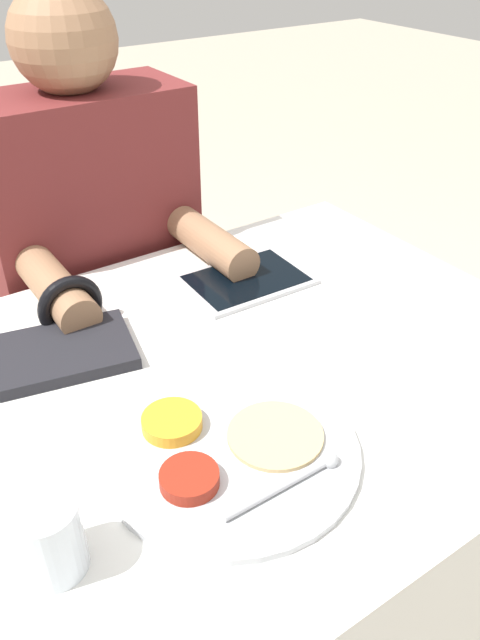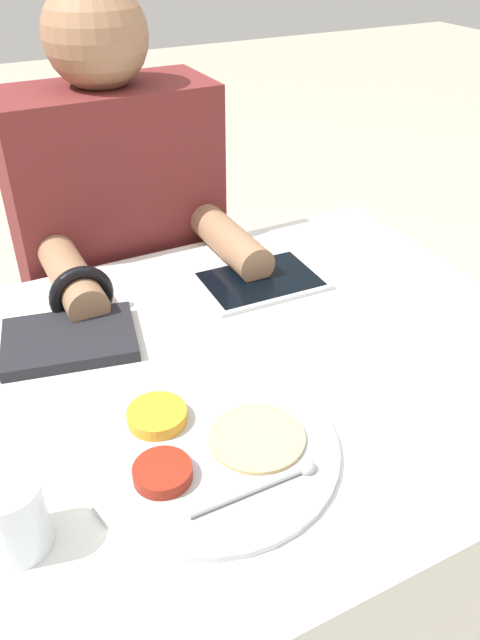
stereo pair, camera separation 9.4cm
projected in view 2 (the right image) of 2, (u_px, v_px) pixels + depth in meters
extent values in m
plane|color=#B2A893|center=(231.00, 629.00, 1.34)|extent=(12.00, 12.00, 0.00)
cube|color=silver|center=(230.00, 522.00, 1.14)|extent=(1.06, 0.80, 0.72)
cylinder|color=#B7BABF|center=(211.00, 448.00, 0.80)|extent=(0.33, 0.33, 0.01)
cylinder|color=gold|center=(157.00, 416.00, 0.83)|extent=(0.08, 0.08, 0.02)
cylinder|color=maroon|center=(163.00, 472.00, 0.74)|extent=(0.07, 0.07, 0.02)
cylinder|color=tan|center=(257.00, 437.00, 0.80)|extent=(0.13, 0.13, 0.01)
cylinder|color=#B7BABF|center=(250.00, 490.00, 0.73)|extent=(0.16, 0.01, 0.01)
sphere|color=#B7BABF|center=(306.00, 467.00, 0.76)|extent=(0.02, 0.02, 0.02)
cube|color=silver|center=(70.00, 343.00, 0.99)|extent=(0.23, 0.18, 0.01)
cube|color=black|center=(70.00, 340.00, 0.98)|extent=(0.23, 0.19, 0.02)
cube|color=#B7B7BC|center=(260.00, 281.00, 1.15)|extent=(0.23, 0.17, 0.01)
cube|color=black|center=(260.00, 279.00, 1.15)|extent=(0.21, 0.15, 0.00)
cube|color=black|center=(141.00, 406.00, 1.61)|extent=(0.37, 0.22, 0.44)
cube|color=maroon|center=(120.00, 226.00, 1.32)|extent=(0.41, 0.20, 0.58)
sphere|color=#936B4C|center=(98.00, 35.00, 1.11)|extent=(0.19, 0.19, 0.19)
cylinder|color=#936B4C|center=(70.00, 276.00, 1.10)|extent=(0.07, 0.25, 0.07)
cylinder|color=#936B4C|center=(228.00, 240.00, 1.22)|extent=(0.07, 0.25, 0.07)
torus|color=black|center=(82.00, 296.00, 1.05)|extent=(0.11, 0.02, 0.11)
cylinder|color=silver|center=(14.00, 517.00, 0.66)|extent=(0.07, 0.07, 0.09)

